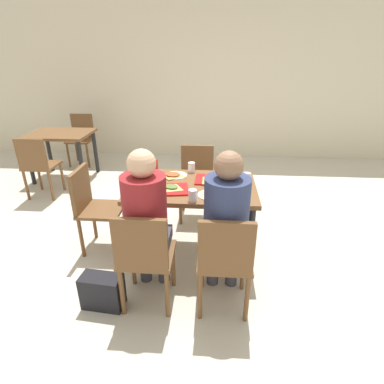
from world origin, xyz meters
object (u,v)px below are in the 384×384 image
chair_far_side (197,177)px  pizza_slice_a (171,187)px  paper_plate_center (176,175)px  chair_left_end (93,204)px  condiment_bottle (155,168)px  handbag (103,291)px  background_chair_far (82,135)px  plastic_cup_a (191,167)px  tray_red_near (168,189)px  tray_red_far (214,180)px  chair_near_right (225,258)px  plastic_cup_b (193,195)px  soda_can (247,179)px  pizza_slice_d (213,193)px  background_chair_near (37,163)px  main_table (192,194)px  plastic_cup_c (143,176)px  pizza_slice_c (173,175)px  paper_plate_near_edge (211,195)px  person_in_red (146,215)px  person_in_brown_jacket (226,218)px  pizza_slice_b (212,179)px  chair_near_left (144,254)px  background_table (61,141)px

chair_far_side → pizza_slice_a: size_ratio=4.00×
paper_plate_center → chair_left_end: bearing=-164.7°
chair_left_end → condiment_bottle: 0.70m
handbag → background_chair_far: (-1.48, 3.37, 0.35)m
pizza_slice_a → plastic_cup_a: 0.48m
tray_red_near → tray_red_far: same height
paper_plate_center → condiment_bottle: condiment_bottle is taller
chair_far_side → chair_left_end: size_ratio=1.00×
chair_near_right → plastic_cup_b: bearing=120.6°
soda_can → handbag: size_ratio=0.38×
pizza_slice_d → plastic_cup_b: plastic_cup_b is taller
plastic_cup_a → pizza_slice_a: bearing=-107.8°
plastic_cup_a → pizza_slice_d: bearing=-67.5°
pizza_slice_d → plastic_cup_a: bearing=112.5°
chair_left_end → background_chair_near: same height
main_table → chair_left_end: chair_left_end is taller
plastic_cup_c → pizza_slice_c: bearing=27.9°
pizza_slice_d → tray_red_near: bearing=170.3°
plastic_cup_b → main_table: bearing=95.0°
condiment_bottle → background_chair_far: bearing=126.4°
paper_plate_center → paper_plate_near_edge: same height
person_in_red → background_chair_far: bearing=119.7°
person_in_brown_jacket → plastic_cup_c: size_ratio=12.56×
chair_left_end → tray_red_near: chair_left_end is taller
paper_plate_near_edge → pizza_slice_c: (-0.38, 0.41, 0.01)m
paper_plate_center → handbag: size_ratio=0.69×
condiment_bottle → plastic_cup_c: bearing=-119.1°
tray_red_near → pizza_slice_d: bearing=-9.7°
plastic_cup_c → background_chair_near: (-1.65, 1.05, -0.28)m
pizza_slice_b → plastic_cup_c: bearing=-176.3°
person_in_brown_jacket → pizza_slice_b: bearing=98.5°
chair_near_right → plastic_cup_a: bearing=106.1°
person_in_brown_jacket → plastic_cup_a: person_in_brown_jacket is taller
main_table → tray_red_far: size_ratio=3.23×
chair_far_side → pizza_slice_a: 0.95m
tray_red_far → plastic_cup_a: size_ratio=3.60×
chair_near_left → background_chair_near: bearing=134.2°
main_table → person_in_red: 0.71m
chair_near_right → person_in_red: 0.65m
person_in_red → plastic_cup_c: 0.72m
paper_plate_center → plastic_cup_a: plastic_cup_a is taller
background_chair_far → person_in_red: bearing=-60.3°
pizza_slice_a → background_chair_near: size_ratio=0.25×
chair_left_end → tray_red_near: size_ratio=2.35×
background_table → person_in_red: bearing=-53.6°
pizza_slice_a → pizza_slice_b: size_ratio=0.81×
tray_red_near → pizza_slice_b: bearing=31.8°
tray_red_near → paper_plate_near_edge: (0.38, -0.08, -0.00)m
plastic_cup_b → background_chair_far: (-2.15, 2.91, -0.28)m
handbag → tray_red_near: bearing=56.3°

